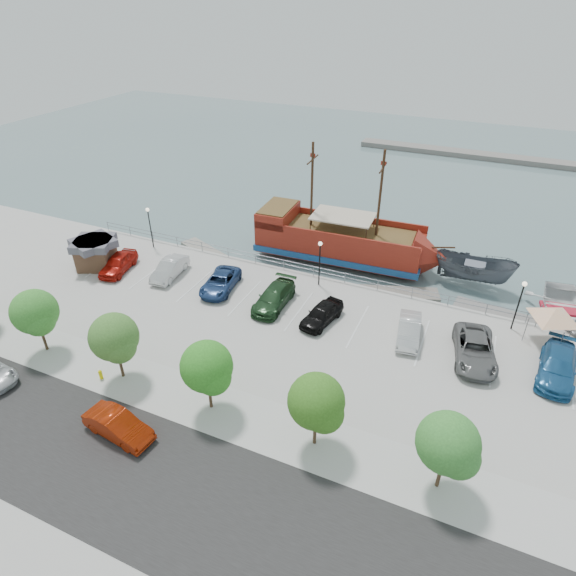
% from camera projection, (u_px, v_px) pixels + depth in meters
% --- Properties ---
extents(ground, '(160.00, 160.00, 0.00)m').
position_uv_depth(ground, '(289.00, 335.00, 38.39)').
color(ground, slate).
extents(street, '(100.00, 8.00, 0.04)m').
position_uv_depth(street, '(168.00, 489.00, 25.48)').
color(street, black).
rests_on(street, land_slab).
extents(sidewalk, '(100.00, 4.00, 0.05)m').
position_uv_depth(sidewalk, '(225.00, 412.00, 30.12)').
color(sidewalk, '#B4B4B3').
rests_on(sidewalk, land_slab).
extents(seawall_railing, '(50.00, 0.06, 1.00)m').
position_uv_depth(seawall_railing, '(324.00, 273.00, 43.61)').
color(seawall_railing, slate).
rests_on(seawall_railing, land_slab).
extents(far_shore, '(40.00, 3.00, 0.80)m').
position_uv_depth(far_shore, '(484.00, 156.00, 77.28)').
color(far_shore, slate).
rests_on(far_shore, ground).
extents(pirate_ship, '(19.27, 6.15, 12.07)m').
position_uv_depth(pirate_ship, '(353.00, 244.00, 47.47)').
color(pirate_ship, maroon).
rests_on(pirate_ship, ground).
extents(patrol_boat, '(7.34, 2.97, 2.81)m').
position_uv_depth(patrol_boat, '(473.00, 272.00, 44.04)').
color(patrol_boat, '#50565E').
rests_on(patrol_boat, ground).
extents(speedboat, '(6.81, 8.80, 1.68)m').
position_uv_depth(speedboat, '(566.00, 313.00, 39.49)').
color(speedboat, silver).
rests_on(speedboat, ground).
extents(dock_west, '(6.56, 4.13, 0.36)m').
position_uv_depth(dock_west, '(205.00, 251.00, 50.08)').
color(dock_west, gray).
rests_on(dock_west, ground).
extents(dock_mid, '(7.34, 4.21, 0.40)m').
position_uv_depth(dock_mid, '(399.00, 294.00, 43.11)').
color(dock_mid, slate).
rests_on(dock_mid, ground).
extents(dock_east, '(7.52, 2.97, 0.42)m').
position_uv_depth(dock_east, '(498.00, 316.00, 40.22)').
color(dock_east, gray).
rests_on(dock_east, ground).
extents(shed, '(4.43, 4.43, 2.79)m').
position_uv_depth(shed, '(95.00, 252.00, 44.96)').
color(shed, brown).
rests_on(shed, land_slab).
extents(canopy_tent, '(5.14, 5.14, 3.31)m').
position_uv_depth(canopy_tent, '(556.00, 309.00, 34.64)').
color(canopy_tent, slate).
rests_on(canopy_tent, land_slab).
extents(street_sedan, '(4.70, 2.10, 1.50)m').
position_uv_depth(street_sedan, '(118.00, 426.00, 28.21)').
color(street_sedan, '#942005').
rests_on(street_sedan, street).
extents(fire_hydrant, '(0.26, 0.26, 0.75)m').
position_uv_depth(fire_hydrant, '(101.00, 374.00, 32.43)').
color(fire_hydrant, '#E0CF00').
rests_on(fire_hydrant, sidewalk).
extents(lamp_post_left, '(0.36, 0.36, 4.28)m').
position_uv_depth(lamp_post_left, '(149.00, 221.00, 47.48)').
color(lamp_post_left, black).
rests_on(lamp_post_left, land_slab).
extents(lamp_post_mid, '(0.36, 0.36, 4.28)m').
position_uv_depth(lamp_post_mid, '(320.00, 256.00, 41.31)').
color(lamp_post_mid, black).
rests_on(lamp_post_mid, land_slab).
extents(lamp_post_right, '(0.36, 0.36, 4.28)m').
position_uv_depth(lamp_post_right, '(521.00, 297.00, 35.83)').
color(lamp_post_right, black).
rests_on(lamp_post_right, land_slab).
extents(tree_b, '(3.30, 3.20, 5.00)m').
position_uv_depth(tree_b, '(36.00, 314.00, 33.40)').
color(tree_b, '#473321').
rests_on(tree_b, sidewalk).
extents(tree_c, '(3.30, 3.20, 5.00)m').
position_uv_depth(tree_c, '(115.00, 339.00, 31.00)').
color(tree_c, '#473321').
rests_on(tree_c, sidewalk).
extents(tree_d, '(3.30, 3.20, 5.00)m').
position_uv_depth(tree_d, '(208.00, 369.00, 28.60)').
color(tree_d, '#473321').
rests_on(tree_d, sidewalk).
extents(tree_e, '(3.30, 3.20, 5.00)m').
position_uv_depth(tree_e, '(318.00, 404.00, 26.20)').
color(tree_e, '#473321').
rests_on(tree_e, sidewalk).
extents(tree_f, '(3.30, 3.20, 5.00)m').
position_uv_depth(tree_f, '(450.00, 446.00, 23.80)').
color(tree_f, '#473321').
rests_on(tree_f, sidewalk).
extents(parked_car_a, '(2.83, 5.07, 1.63)m').
position_uv_depth(parked_car_a, '(118.00, 263.00, 44.57)').
color(parked_car_a, '#AB150C').
rests_on(parked_car_a, land_slab).
extents(parked_car_b, '(2.07, 4.80, 1.54)m').
position_uv_depth(parked_car_b, '(170.00, 269.00, 43.76)').
color(parked_car_b, silver).
rests_on(parked_car_b, land_slab).
extents(parked_car_c, '(3.15, 5.49, 1.44)m').
position_uv_depth(parked_car_c, '(220.00, 282.00, 41.90)').
color(parked_car_c, navy).
rests_on(parked_car_c, land_slab).
extents(parked_car_d, '(2.29, 5.49, 1.58)m').
position_uv_depth(parked_car_d, '(274.00, 297.00, 39.73)').
color(parked_car_d, '#1C3D1E').
rests_on(parked_car_d, land_slab).
extents(parked_car_e, '(2.70, 4.77, 1.53)m').
position_uv_depth(parked_car_e, '(322.00, 314.00, 37.79)').
color(parked_car_e, black).
rests_on(parked_car_e, land_slab).
extents(parked_car_f, '(2.26, 4.78, 1.51)m').
position_uv_depth(parked_car_f, '(409.00, 330.00, 36.00)').
color(parked_car_f, silver).
rests_on(parked_car_f, land_slab).
extents(parked_car_g, '(3.72, 6.28, 1.64)m').
position_uv_depth(parked_car_g, '(475.00, 350.00, 33.98)').
color(parked_car_g, slate).
rests_on(parked_car_g, land_slab).
extents(parked_car_h, '(2.92, 5.93, 1.66)m').
position_uv_depth(parked_car_h, '(558.00, 366.00, 32.47)').
color(parked_car_h, '#20598D').
rests_on(parked_car_h, land_slab).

